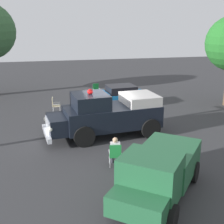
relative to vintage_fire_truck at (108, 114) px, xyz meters
The scene contains 8 objects.
ground_plane 1.37m from the vintage_fire_truck, behind, with size 60.00×60.00×0.00m, color #333335.
vintage_fire_truck is the anchor object (origin of this frame).
classic_hot_rod 5.68m from the vintage_fire_truck, 162.33° to the left, with size 2.28×4.52×1.46m.
parked_pickup 6.08m from the vintage_fire_truck, ahead, with size 4.88×4.39×1.90m.
lawn_chair_near_truck 3.62m from the vintage_fire_truck, ahead, with size 0.57×0.58×1.02m.
lawn_chair_by_car 8.50m from the vintage_fire_truck, behind, with size 0.59×0.59×1.02m.
lawn_chair_spare 5.47m from the vintage_fire_truck, 151.70° to the right, with size 0.55×0.54×1.02m.
spectator_seated 3.47m from the vintage_fire_truck, ahead, with size 0.58×0.45×1.29m.
Camera 1 is at (15.52, -3.11, 5.96)m, focal length 49.26 mm.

